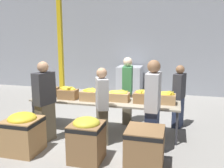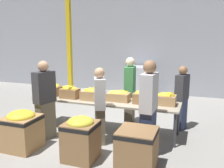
# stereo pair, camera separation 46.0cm
# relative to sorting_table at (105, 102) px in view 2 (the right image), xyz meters

# --- Properties ---
(ground_plane) EXTENTS (30.00, 30.00, 0.00)m
(ground_plane) POSITION_rel_sorting_table_xyz_m (0.00, 0.00, -0.70)
(ground_plane) COLOR gray
(wall_back) EXTENTS (16.00, 0.08, 4.00)m
(wall_back) POSITION_rel_sorting_table_xyz_m (0.00, 4.27, 1.30)
(wall_back) COLOR #9399A3
(wall_back) RESTS_ON ground_plane
(sorting_table) EXTENTS (3.37, 0.80, 0.75)m
(sorting_table) POSITION_rel_sorting_table_xyz_m (0.00, 0.00, 0.00)
(sorting_table) COLOR #9E937F
(sorting_table) RESTS_ON ground_plane
(banana_box_0) EXTENTS (0.49, 0.32, 0.29)m
(banana_box_0) POSITION_rel_sorting_table_xyz_m (-1.43, 0.04, 0.18)
(banana_box_0) COLOR olive
(banana_box_0) RESTS_ON sorting_table
(banana_box_1) EXTENTS (0.43, 0.30, 0.30)m
(banana_box_1) POSITION_rel_sorting_table_xyz_m (-0.85, -0.08, 0.19)
(banana_box_1) COLOR olive
(banana_box_1) RESTS_ON sorting_table
(banana_box_2) EXTENTS (0.48, 0.33, 0.28)m
(banana_box_2) POSITION_rel_sorting_table_xyz_m (-0.28, -0.07, 0.18)
(banana_box_2) COLOR tan
(banana_box_2) RESTS_ON sorting_table
(banana_box_3) EXTENTS (0.49, 0.31, 0.26)m
(banana_box_3) POSITION_rel_sorting_table_xyz_m (0.32, 0.04, 0.16)
(banana_box_3) COLOR tan
(banana_box_3) RESTS_ON sorting_table
(banana_box_4) EXTENTS (0.38, 0.34, 0.29)m
(banana_box_4) POSITION_rel_sorting_table_xyz_m (0.87, 0.03, 0.19)
(banana_box_4) COLOR olive
(banana_box_4) RESTS_ON sorting_table
(banana_box_5) EXTENTS (0.40, 0.33, 0.28)m
(banana_box_5) POSITION_rel_sorting_table_xyz_m (1.37, 0.07, 0.18)
(banana_box_5) COLOR tan
(banana_box_5) RESTS_ON sorting_table
(volunteer_0) EXTENTS (0.32, 0.45, 1.51)m
(volunteer_0) POSITION_rel_sorting_table_xyz_m (1.64, 0.75, 0.05)
(volunteer_0) COLOR #2D3856
(volunteer_0) RESTS_ON ground_plane
(volunteer_1) EXTENTS (0.26, 0.49, 1.77)m
(volunteer_1) POSITION_rel_sorting_table_xyz_m (1.17, -0.78, 0.17)
(volunteer_1) COLOR #2D3856
(volunteer_1) RESTS_ON ground_plane
(volunteer_2) EXTENTS (0.27, 0.47, 1.67)m
(volunteer_2) POSITION_rel_sorting_table_xyz_m (0.40, 0.72, 0.13)
(volunteer_2) COLOR #6B604C
(volunteer_2) RESTS_ON ground_plane
(volunteer_3) EXTENTS (0.35, 0.50, 1.68)m
(volunteer_3) POSITION_rel_sorting_table_xyz_m (-1.05, -0.79, 0.13)
(volunteer_3) COLOR #6B604C
(volunteer_3) RESTS_ON ground_plane
(volunteer_4) EXTENTS (0.37, 0.47, 1.57)m
(volunteer_4) POSITION_rel_sorting_table_xyz_m (0.14, -0.61, 0.08)
(volunteer_4) COLOR #6B604C
(volunteer_4) RESTS_ON ground_plane
(donation_bin_0) EXTENTS (0.63, 0.63, 0.78)m
(donation_bin_0) POSITION_rel_sorting_table_xyz_m (-1.18, -1.39, -0.29)
(donation_bin_0) COLOR #A37A4C
(donation_bin_0) RESTS_ON ground_plane
(donation_bin_1) EXTENTS (0.56, 0.56, 0.80)m
(donation_bin_1) POSITION_rel_sorting_table_xyz_m (0.09, -1.39, -0.28)
(donation_bin_1) COLOR olive
(donation_bin_1) RESTS_ON ground_plane
(donation_bin_2) EXTENTS (0.62, 0.62, 0.69)m
(donation_bin_2) POSITION_rel_sorting_table_xyz_m (1.11, -1.39, -0.33)
(donation_bin_2) COLOR olive
(donation_bin_2) RESTS_ON ground_plane
(support_pillar) EXTENTS (0.14, 0.14, 4.00)m
(support_pillar) POSITION_rel_sorting_table_xyz_m (-2.31, 2.59, 1.30)
(support_pillar) COLOR gold
(support_pillar) RESTS_ON ground_plane
(pallet_stack_0) EXTENTS (0.94, 0.94, 1.08)m
(pallet_stack_0) POSITION_rel_sorting_table_xyz_m (-0.11, 3.70, -0.17)
(pallet_stack_0) COLOR olive
(pallet_stack_0) RESTS_ON ground_plane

